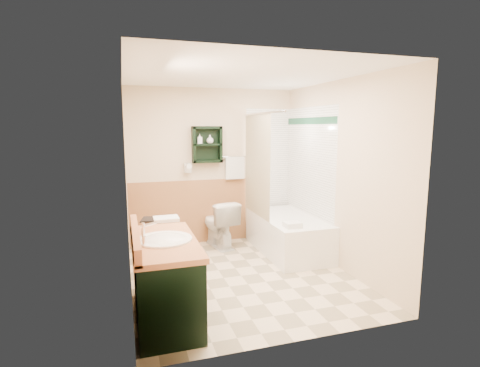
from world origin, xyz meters
name	(u,v)px	position (x,y,z in m)	size (l,w,h in m)	color
floor	(241,276)	(0.00, 0.00, 0.00)	(3.00, 3.00, 0.00)	beige
back_wall	(212,166)	(0.00, 1.52, 1.20)	(2.60, 0.04, 2.40)	#FFECC7
left_wall	(125,185)	(-1.32, 0.00, 1.20)	(0.04, 3.00, 2.40)	#FFECC7
right_wall	(339,175)	(1.32, 0.00, 1.20)	(0.04, 3.00, 2.40)	#FFECC7
ceiling	(241,73)	(0.00, 0.00, 2.42)	(2.60, 3.00, 0.04)	white
wainscot_left	(131,247)	(-1.29, 0.00, 0.50)	(2.98, 2.98, 1.00)	#C77E50
wainscot_back	(213,211)	(0.00, 1.49, 0.50)	(2.58, 2.58, 1.00)	#C77E50
mirror_frame	(129,161)	(-1.27, -0.55, 1.50)	(1.30, 1.30, 1.00)	olive
mirror_glass	(130,161)	(-1.27, -0.55, 1.50)	(1.20, 1.20, 0.90)	white
tile_right	(308,179)	(1.28, 0.75, 1.05)	(1.50, 1.50, 2.10)	white
tile_back	(274,174)	(1.03, 1.48, 1.05)	(0.95, 0.95, 2.10)	white
tile_accent	(309,121)	(1.27, 0.75, 1.90)	(1.50, 1.50, 0.10)	#14462C
wall_shelf	(207,145)	(-0.10, 1.41, 1.55)	(0.45, 0.15, 0.55)	black
hair_dryer	(188,168)	(-0.40, 1.43, 1.20)	(0.10, 0.24, 0.18)	silver
towel_bar	(235,157)	(0.35, 1.45, 1.35)	(0.40, 0.06, 0.40)	silver
curtain_rod	(261,113)	(0.53, 0.75, 2.00)	(0.03, 0.03, 1.60)	silver
shower_curtain	(257,173)	(0.53, 0.92, 1.15)	(1.05, 1.05, 1.70)	#BEB48F
vanity	(165,280)	(-0.99, -0.76, 0.39)	(0.59, 1.22, 0.77)	black
bathtub	(288,234)	(0.93, 0.64, 0.26)	(0.79, 1.50, 0.53)	white
toilet	(219,224)	(0.02, 1.20, 0.35)	(0.40, 0.72, 0.70)	white
counter_towel	(166,219)	(-0.89, -0.03, 0.79)	(0.28, 0.22, 0.04)	silver
vanity_book	(141,210)	(-1.16, 0.05, 0.90)	(0.18, 0.02, 0.24)	black
tub_towel	(292,225)	(0.73, 0.10, 0.56)	(0.21, 0.18, 0.07)	silver
soap_bottle_a	(200,141)	(-0.21, 1.40, 1.60)	(0.07, 0.15, 0.07)	white
soap_bottle_b	(210,140)	(-0.05, 1.40, 1.62)	(0.10, 0.13, 0.10)	white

